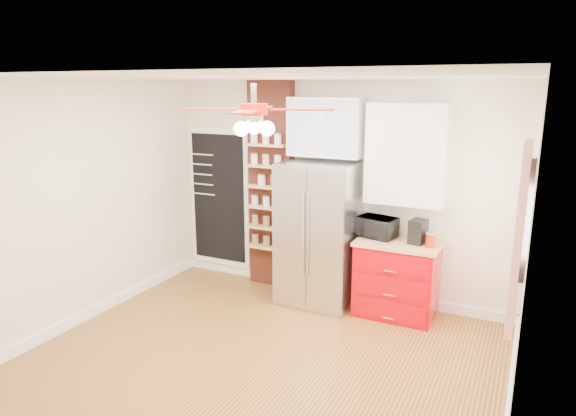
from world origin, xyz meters
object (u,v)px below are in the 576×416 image
at_px(red_cabinet, 397,278).
at_px(canister_left, 431,241).
at_px(ceiling_fan, 254,110).
at_px(coffee_maker, 418,232).
at_px(pantry_jar_oats, 262,180).
at_px(fridge, 319,234).
at_px(toaster_oven, 377,227).

bearing_deg(red_cabinet, canister_left, -12.91).
height_order(ceiling_fan, coffee_maker, ceiling_fan).
distance_m(canister_left, pantry_jar_oats, 2.26).
xyz_separation_m(ceiling_fan, pantry_jar_oats, (-0.92, 1.78, -0.98)).
bearing_deg(pantry_jar_oats, red_cabinet, -2.99).
distance_m(red_cabinet, pantry_jar_oats, 2.09).
bearing_deg(canister_left, ceiling_fan, -128.96).
bearing_deg(pantry_jar_oats, coffee_maker, -2.47).
bearing_deg(pantry_jar_oats, canister_left, -4.68).
bearing_deg(red_cabinet, fridge, -177.05).
relative_size(ceiling_fan, pantry_jar_oats, 10.20).
bearing_deg(canister_left, pantry_jar_oats, 175.32).
distance_m(red_cabinet, canister_left, 0.65).
relative_size(red_cabinet, toaster_oven, 2.16).
relative_size(ceiling_fan, toaster_oven, 3.22).
distance_m(toaster_oven, canister_left, 0.66).
bearing_deg(fridge, red_cabinet, 2.95).
bearing_deg(canister_left, toaster_oven, 168.81).
bearing_deg(red_cabinet, toaster_oven, 171.16).
height_order(fridge, toaster_oven, fridge).
bearing_deg(pantry_jar_oats, toaster_oven, -1.94).
relative_size(toaster_oven, pantry_jar_oats, 3.17).
relative_size(coffee_maker, canister_left, 1.82).
bearing_deg(coffee_maker, toaster_oven, -172.72).
relative_size(toaster_oven, coffee_maker, 1.59).
height_order(canister_left, pantry_jar_oats, pantry_jar_oats).
bearing_deg(canister_left, red_cabinet, 167.09).
distance_m(fridge, toaster_oven, 0.72).
distance_m(red_cabinet, ceiling_fan, 2.75).
distance_m(toaster_oven, coffee_maker, 0.49).
height_order(ceiling_fan, canister_left, ceiling_fan).
relative_size(ceiling_fan, canister_left, 9.29).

